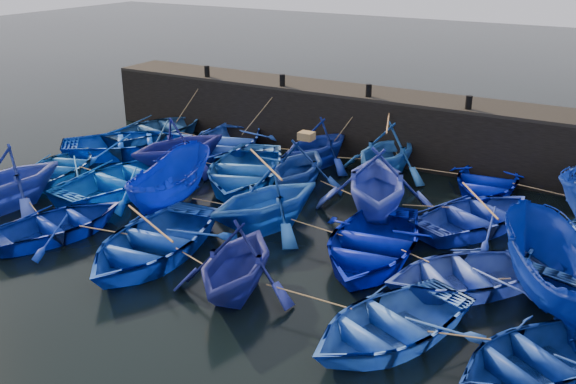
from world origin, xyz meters
The scene contains 34 objects.
ground centered at (0.00, 0.00, 0.00)m, with size 120.00×120.00×0.00m, color black.
quay_wall centered at (0.00, 10.50, 1.25)m, with size 26.00×2.50×2.50m, color black.
quay_top centered at (0.00, 10.50, 2.56)m, with size 26.00×2.50×0.12m, color black.
bollard_0 centered at (-8.00, 9.60, 2.87)m, with size 0.24×0.24×0.50m, color black.
bollard_1 centered at (-4.00, 9.60, 2.87)m, with size 0.24×0.24×0.50m, color black.
bollard_2 centered at (0.00, 9.60, 2.87)m, with size 0.24×0.24×0.50m, color black.
bollard_3 centered at (4.00, 9.60, 2.87)m, with size 0.24×0.24×0.50m, color black.
boat_0 centered at (-9.14, 7.36, 0.53)m, with size 3.65×5.10×1.06m, color navy.
boat_1 centered at (-5.35, 7.22, 0.56)m, with size 3.88×5.43×1.13m, color blue.
boat_2 centered at (-1.27, 7.70, 0.99)m, with size 3.25×3.77×1.98m, color navy.
boat_3 centered at (1.50, 8.02, 1.06)m, with size 3.46×4.01×2.11m, color #1C519A.
boat_4 centered at (5.27, 8.19, 0.47)m, with size 3.26×4.55×0.94m, color #000EA1.
boat_6 centered at (-8.81, 5.08, 0.56)m, with size 3.83×5.36×1.11m, color #0438CE.
boat_7 centered at (-5.73, 4.63, 1.06)m, with size 3.49×4.04×2.13m, color navy.
boat_8 centered at (-2.66, 4.54, 0.59)m, with size 4.05×5.66×1.17m, color #164EAD.
boat_9 centered at (-0.62, 5.02, 0.99)m, with size 3.23×3.75×1.97m, color navy.
boat_10 centered at (2.64, 4.40, 1.21)m, with size 3.98×4.61×2.43m, color #2F42BC.
boat_11 centered at (5.81, 4.96, 0.48)m, with size 3.31×4.63×0.96m, color navy.
boat_13 centered at (-9.15, 1.83, 0.43)m, with size 2.96×4.14×0.86m, color #0F4B9A.
boat_14 centered at (-5.93, 1.74, 0.55)m, with size 3.80×5.31×1.10m, color blue.
boat_15 centered at (-3.52, 1.46, 0.89)m, with size 1.73×4.58×1.77m, color #061AA4.
boat_16 centered at (0.14, 1.62, 1.07)m, with size 3.52×4.08×2.15m, color #1448AF.
boat_17 centered at (3.77, 1.36, 0.54)m, with size 3.71×5.19×1.08m, color #000D99.
boat_18 centered at (6.46, 1.03, 0.46)m, with size 3.16×4.42×0.92m, color blue.
boat_19 centered at (8.51, 1.21, 0.97)m, with size 1.88×4.99×1.93m, color navy.
boat_20 centered at (-8.27, -1.26, 1.08)m, with size 3.55×4.12×2.17m, color #233795.
boat_21 centered at (-5.06, -1.96, 0.43)m, with size 3.00×4.19×0.87m, color navy.
boat_22 centered at (-1.63, -1.67, 0.54)m, with size 3.73×5.22×1.08m, color #0E36A5.
boat_23 centered at (1.57, -2.12, 0.98)m, with size 3.20×3.71×1.95m, color navy.
boat_24 centered at (5.67, -2.09, 0.46)m, with size 3.20×4.48×0.93m, color blue.
boat_25 centered at (8.73, -1.70, 0.43)m, with size 2.93×4.10×0.85m, color navy.
wooden_crate centered at (-0.32, 5.02, 2.11)m, with size 0.51×0.44×0.28m, color olive.
mooring_ropes centered at (-0.09, 5.08, 0.88)m, with size 18.13×11.66×2.10m.
loose_oars centered at (1.45, 3.23, 1.61)m, with size 9.69×11.78×1.25m.
Camera 1 is at (9.89, -13.81, 8.44)m, focal length 40.00 mm.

